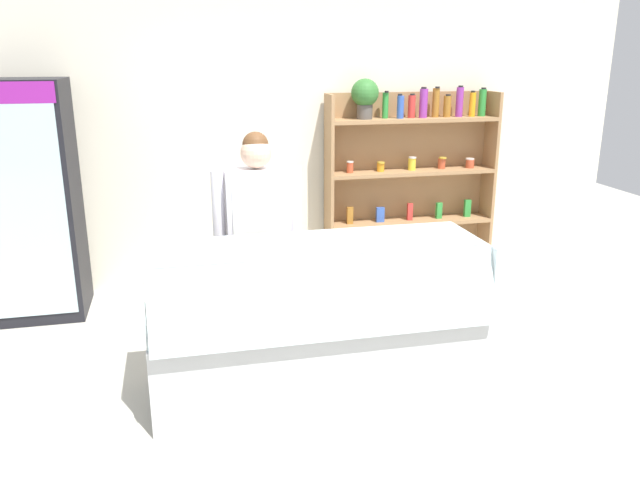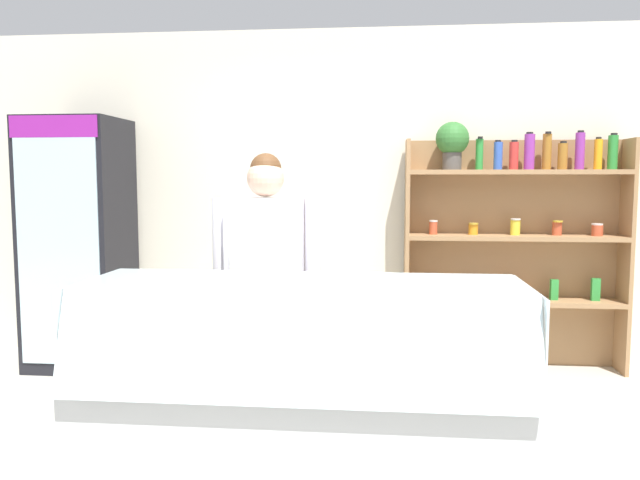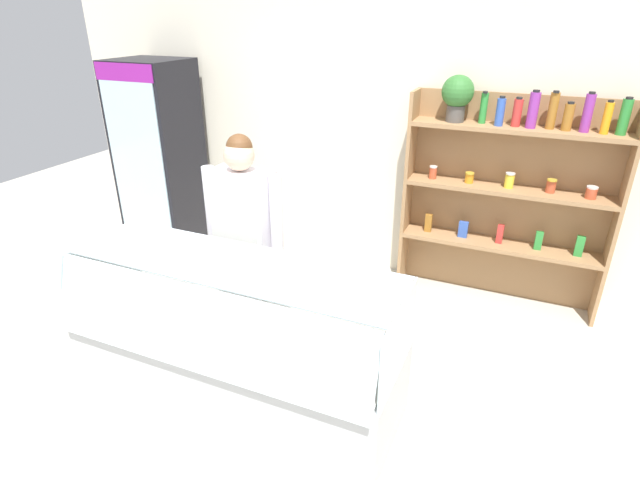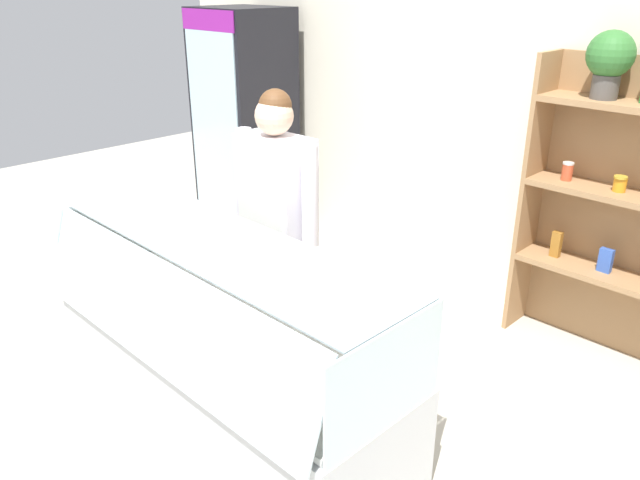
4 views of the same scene
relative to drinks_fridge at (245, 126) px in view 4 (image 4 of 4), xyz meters
The scene contains 5 objects.
ground_plane 2.97m from the drinks_fridge, 36.97° to the right, with size 12.00×12.00×0.00m, color #B7B2A3.
back_wall 2.32m from the drinks_fridge, 12.00° to the left, with size 6.80×0.10×2.70m, color silver.
drinks_fridge is the anchor object (origin of this frame).
deli_display_case 2.77m from the drinks_fridge, 41.70° to the right, with size 2.13×0.78×1.01m.
shop_clerk 2.07m from the drinks_fridge, 33.83° to the right, with size 0.64×0.25×1.64m.
Camera 4 is at (2.03, -1.67, 2.19)m, focal length 35.00 mm.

